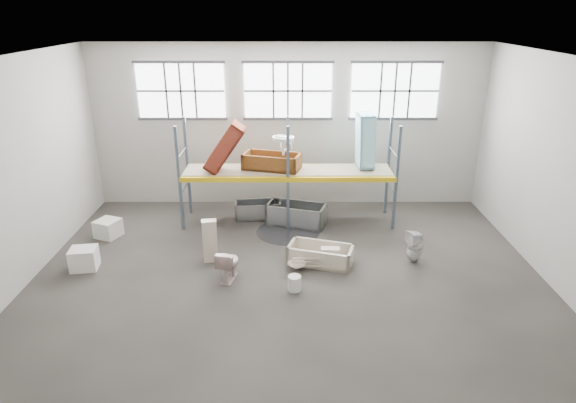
{
  "coord_description": "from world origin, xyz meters",
  "views": [
    {
      "loc": [
        -0.01,
        -9.97,
        5.95
      ],
      "look_at": [
        0.0,
        1.5,
        1.4
      ],
      "focal_mm": 30.75,
      "sensor_mm": 36.0,
      "label": 1
    }
  ],
  "objects_px": {
    "steel_tub_left": "(258,210)",
    "bucket": "(294,283)",
    "bathtub_beige": "(321,254)",
    "rust_tub_flat": "(272,161)",
    "steel_tub_right": "(296,214)",
    "toilet_white": "(415,246)",
    "carton_near": "(84,259)",
    "cistern_tall": "(210,241)",
    "toilet_beige": "(228,264)",
    "blue_tub_upright": "(365,141)"
  },
  "relations": [
    {
      "from": "cistern_tall",
      "to": "toilet_white",
      "type": "bearing_deg",
      "value": -9.58
    },
    {
      "from": "toilet_white",
      "to": "steel_tub_left",
      "type": "height_order",
      "value": "toilet_white"
    },
    {
      "from": "cistern_tall",
      "to": "toilet_white",
      "type": "distance_m",
      "value": 5.08
    },
    {
      "from": "cistern_tall",
      "to": "bucket",
      "type": "distance_m",
      "value": 2.52
    },
    {
      "from": "toilet_beige",
      "to": "toilet_white",
      "type": "relative_size",
      "value": 0.94
    },
    {
      "from": "steel_tub_right",
      "to": "rust_tub_flat",
      "type": "xyz_separation_m",
      "value": [
        -0.71,
        0.31,
        1.51
      ]
    },
    {
      "from": "cistern_tall",
      "to": "steel_tub_left",
      "type": "relative_size",
      "value": 0.81
    },
    {
      "from": "rust_tub_flat",
      "to": "blue_tub_upright",
      "type": "bearing_deg",
      "value": 2.66
    },
    {
      "from": "bathtub_beige",
      "to": "cistern_tall",
      "type": "relative_size",
      "value": 1.43
    },
    {
      "from": "toilet_beige",
      "to": "steel_tub_right",
      "type": "relative_size",
      "value": 0.46
    },
    {
      "from": "bucket",
      "to": "bathtub_beige",
      "type": "bearing_deg",
      "value": 62.38
    },
    {
      "from": "steel_tub_left",
      "to": "bucket",
      "type": "relative_size",
      "value": 3.89
    },
    {
      "from": "cistern_tall",
      "to": "blue_tub_upright",
      "type": "bearing_deg",
      "value": 23.93
    },
    {
      "from": "cistern_tall",
      "to": "blue_tub_upright",
      "type": "distance_m",
      "value": 5.26
    },
    {
      "from": "steel_tub_left",
      "to": "rust_tub_flat",
      "type": "xyz_separation_m",
      "value": [
        0.44,
        -0.18,
        1.57
      ]
    },
    {
      "from": "bathtub_beige",
      "to": "rust_tub_flat",
      "type": "distance_m",
      "value": 3.36
    },
    {
      "from": "rust_tub_flat",
      "to": "blue_tub_upright",
      "type": "distance_m",
      "value": 2.73
    },
    {
      "from": "toilet_beige",
      "to": "bathtub_beige",
      "type": "bearing_deg",
      "value": -149.13
    },
    {
      "from": "toilet_white",
      "to": "bucket",
      "type": "xyz_separation_m",
      "value": [
        -3.0,
        -1.34,
        -0.24
      ]
    },
    {
      "from": "cistern_tall",
      "to": "bucket",
      "type": "xyz_separation_m",
      "value": [
        2.08,
        -1.39,
        -0.38
      ]
    },
    {
      "from": "toilet_beige",
      "to": "rust_tub_flat",
      "type": "distance_m",
      "value": 3.84
    },
    {
      "from": "bucket",
      "to": "carton_near",
      "type": "distance_m",
      "value": 5.18
    },
    {
      "from": "rust_tub_flat",
      "to": "blue_tub_upright",
      "type": "height_order",
      "value": "blue_tub_upright"
    },
    {
      "from": "cistern_tall",
      "to": "bucket",
      "type": "height_order",
      "value": "cistern_tall"
    },
    {
      "from": "toilet_beige",
      "to": "bucket",
      "type": "height_order",
      "value": "toilet_beige"
    },
    {
      "from": "toilet_white",
      "to": "steel_tub_right",
      "type": "xyz_separation_m",
      "value": [
        -2.9,
        2.29,
        -0.11
      ]
    },
    {
      "from": "steel_tub_left",
      "to": "bucket",
      "type": "bearing_deg",
      "value": -75.72
    },
    {
      "from": "cistern_tall",
      "to": "rust_tub_flat",
      "type": "bearing_deg",
      "value": 51.07
    },
    {
      "from": "blue_tub_upright",
      "to": "carton_near",
      "type": "relative_size",
      "value": 2.47
    },
    {
      "from": "toilet_white",
      "to": "bucket",
      "type": "height_order",
      "value": "toilet_white"
    },
    {
      "from": "cistern_tall",
      "to": "toilet_white",
      "type": "xyz_separation_m",
      "value": [
        5.08,
        -0.05,
        -0.14
      ]
    },
    {
      "from": "rust_tub_flat",
      "to": "bathtub_beige",
      "type": "bearing_deg",
      "value": -64.66
    },
    {
      "from": "steel_tub_right",
      "to": "bucket",
      "type": "xyz_separation_m",
      "value": [
        -0.1,
        -3.63,
        -0.13
      ]
    },
    {
      "from": "toilet_beige",
      "to": "cistern_tall",
      "type": "bearing_deg",
      "value": -46.24
    },
    {
      "from": "steel_tub_right",
      "to": "bucket",
      "type": "height_order",
      "value": "steel_tub_right"
    },
    {
      "from": "toilet_beige",
      "to": "bucket",
      "type": "distance_m",
      "value": 1.63
    },
    {
      "from": "toilet_white",
      "to": "steel_tub_right",
      "type": "relative_size",
      "value": 0.49
    },
    {
      "from": "steel_tub_right",
      "to": "carton_near",
      "type": "relative_size",
      "value": 2.71
    },
    {
      "from": "cistern_tall",
      "to": "rust_tub_flat",
      "type": "xyz_separation_m",
      "value": [
        1.47,
        2.56,
        1.27
      ]
    },
    {
      "from": "toilet_beige",
      "to": "carton_near",
      "type": "relative_size",
      "value": 1.25
    },
    {
      "from": "toilet_beige",
      "to": "carton_near",
      "type": "distance_m",
      "value": 3.59
    },
    {
      "from": "toilet_beige",
      "to": "steel_tub_right",
      "type": "distance_m",
      "value": 3.52
    },
    {
      "from": "toilet_white",
      "to": "blue_tub_upright",
      "type": "distance_m",
      "value": 3.5
    },
    {
      "from": "toilet_beige",
      "to": "blue_tub_upright",
      "type": "relative_size",
      "value": 0.51
    },
    {
      "from": "cistern_tall",
      "to": "steel_tub_right",
      "type": "relative_size",
      "value": 0.66
    },
    {
      "from": "steel_tub_right",
      "to": "rust_tub_flat",
      "type": "distance_m",
      "value": 1.7
    },
    {
      "from": "toilet_beige",
      "to": "toilet_white",
      "type": "bearing_deg",
      "value": -157.79
    },
    {
      "from": "toilet_white",
      "to": "rust_tub_flat",
      "type": "xyz_separation_m",
      "value": [
        -3.61,
        2.6,
        1.41
      ]
    },
    {
      "from": "toilet_beige",
      "to": "rust_tub_flat",
      "type": "xyz_separation_m",
      "value": [
        0.92,
        3.44,
        1.43
      ]
    },
    {
      "from": "steel_tub_right",
      "to": "bucket",
      "type": "bearing_deg",
      "value": -91.59
    }
  ]
}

